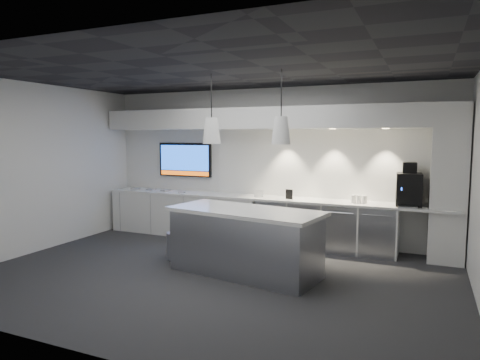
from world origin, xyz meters
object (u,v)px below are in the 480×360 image
at_px(wall_tv, 185,160).
at_px(island, 245,241).
at_px(coffee_machine, 409,188).
at_px(bin, 176,246).

relative_size(wall_tv, island, 0.51).
xyz_separation_m(wall_tv, coffee_machine, (4.50, -0.25, -0.36)).
relative_size(island, coffee_machine, 3.35).
bearing_deg(wall_tv, coffee_machine, -3.14).
xyz_separation_m(wall_tv, island, (2.30, -2.13, -1.06)).
bearing_deg(island, bin, 179.06).
bearing_deg(island, wall_tv, 146.55).
xyz_separation_m(island, coffee_machine, (2.20, 1.88, 0.70)).
height_order(wall_tv, island, wall_tv).
relative_size(wall_tv, bin, 2.81).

